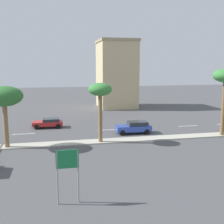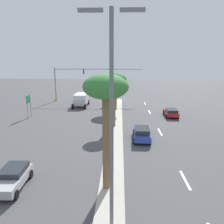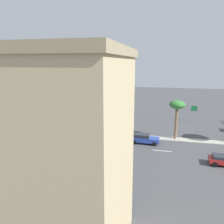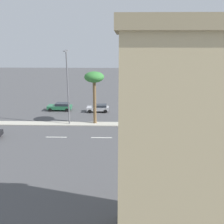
{
  "view_description": "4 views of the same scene",
  "coord_description": "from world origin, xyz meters",
  "px_view_note": "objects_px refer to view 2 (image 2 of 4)",
  "views": [
    {
      "loc": [
        29.39,
        14.94,
        8.4
      ],
      "look_at": [
        -2.61,
        21.76,
        2.87
      ],
      "focal_mm": 44.4,
      "sensor_mm": 36.0,
      "label": 1
    },
    {
      "loc": [
        -0.56,
        49.14,
        9.04
      ],
      "look_at": [
        0.41,
        22.46,
        2.63
      ],
      "focal_mm": 36.83,
      "sensor_mm": 36.0,
      "label": 2
    },
    {
      "loc": [
        -36.97,
        21.81,
        12.55
      ],
      "look_at": [
        0.68,
        30.82,
        3.98
      ],
      "focal_mm": 36.07,
      "sensor_mm": 36.0,
      "label": 3
    },
    {
      "loc": [
        -37.42,
        30.99,
        12.62
      ],
      "look_at": [
        -2.62,
        31.99,
        2.73
      ],
      "focal_mm": 41.36,
      "sensor_mm": 36.0,
      "label": 4
    }
  ],
  "objects_px": {
    "palm_tree_mid": "(116,80)",
    "sedan_blue_inboard": "(142,133)",
    "traffic_signal_gantry": "(78,79)",
    "street_lamp_near": "(111,112)",
    "box_truck": "(81,100)",
    "sedan_red_far": "(171,112)",
    "sedan_silver_mid": "(12,178)",
    "palm_tree_outboard": "(106,93)",
    "palm_tree_trailing": "(114,85)",
    "directional_road_sign": "(28,102)"
  },
  "relations": [
    {
      "from": "palm_tree_mid",
      "to": "sedan_blue_inboard",
      "type": "height_order",
      "value": "palm_tree_mid"
    },
    {
      "from": "traffic_signal_gantry",
      "to": "street_lamp_near",
      "type": "height_order",
      "value": "street_lamp_near"
    },
    {
      "from": "box_truck",
      "to": "street_lamp_near",
      "type": "bearing_deg",
      "value": 102.38
    },
    {
      "from": "sedan_red_far",
      "to": "sedan_silver_mid",
      "type": "height_order",
      "value": "sedan_silver_mid"
    },
    {
      "from": "sedan_blue_inboard",
      "to": "traffic_signal_gantry",
      "type": "bearing_deg",
      "value": -63.89
    },
    {
      "from": "sedan_silver_mid",
      "to": "box_truck",
      "type": "height_order",
      "value": "box_truck"
    },
    {
      "from": "palm_tree_mid",
      "to": "palm_tree_outboard",
      "type": "xyz_separation_m",
      "value": [
        0.11,
        24.59,
        1.58
      ]
    },
    {
      "from": "palm_tree_trailing",
      "to": "sedan_silver_mid",
      "type": "distance_m",
      "value": 17.01
    },
    {
      "from": "directional_road_sign",
      "to": "box_truck",
      "type": "relative_size",
      "value": 0.62
    },
    {
      "from": "sedan_red_far",
      "to": "street_lamp_near",
      "type": "bearing_deg",
      "value": 71.17
    },
    {
      "from": "sedan_silver_mid",
      "to": "palm_tree_trailing",
      "type": "bearing_deg",
      "value": -114.56
    },
    {
      "from": "palm_tree_outboard",
      "to": "sedan_silver_mid",
      "type": "xyz_separation_m",
      "value": [
        6.69,
        -0.01,
        -6.11
      ]
    },
    {
      "from": "palm_tree_outboard",
      "to": "sedan_blue_inboard",
      "type": "relative_size",
      "value": 1.8
    },
    {
      "from": "palm_tree_outboard",
      "to": "street_lamp_near",
      "type": "relative_size",
      "value": 0.72
    },
    {
      "from": "directional_road_sign",
      "to": "sedan_silver_mid",
      "type": "xyz_separation_m",
      "value": [
        -6.22,
        19.06,
        -1.72
      ]
    },
    {
      "from": "traffic_signal_gantry",
      "to": "palm_tree_trailing",
      "type": "height_order",
      "value": "traffic_signal_gantry"
    },
    {
      "from": "sedan_blue_inboard",
      "to": "palm_tree_outboard",
      "type": "bearing_deg",
      "value": 71.48
    },
    {
      "from": "palm_tree_trailing",
      "to": "palm_tree_outboard",
      "type": "distance_m",
      "value": 14.9
    },
    {
      "from": "palm_tree_outboard",
      "to": "sedan_blue_inboard",
      "type": "distance_m",
      "value": 12.16
    },
    {
      "from": "street_lamp_near",
      "to": "box_truck",
      "type": "height_order",
      "value": "street_lamp_near"
    },
    {
      "from": "palm_tree_mid",
      "to": "palm_tree_outboard",
      "type": "distance_m",
      "value": 24.64
    },
    {
      "from": "box_truck",
      "to": "sedan_blue_inboard",
      "type": "bearing_deg",
      "value": 118.88
    },
    {
      "from": "traffic_signal_gantry",
      "to": "sedan_red_far",
      "type": "distance_m",
      "value": 21.26
    },
    {
      "from": "street_lamp_near",
      "to": "box_truck",
      "type": "distance_m",
      "value": 32.76
    },
    {
      "from": "palm_tree_outboard",
      "to": "street_lamp_near",
      "type": "xyz_separation_m",
      "value": [
        -0.52,
        3.87,
        -0.34
      ]
    },
    {
      "from": "sedan_blue_inboard",
      "to": "palm_tree_mid",
      "type": "bearing_deg",
      "value": -77.46
    },
    {
      "from": "traffic_signal_gantry",
      "to": "sedan_red_far",
      "type": "relative_size",
      "value": 4.55
    },
    {
      "from": "traffic_signal_gantry",
      "to": "sedan_silver_mid",
      "type": "xyz_separation_m",
      "value": [
        -1.23,
        32.99,
        -3.95
      ]
    },
    {
      "from": "directional_road_sign",
      "to": "street_lamp_near",
      "type": "height_order",
      "value": "street_lamp_near"
    },
    {
      "from": "palm_tree_mid",
      "to": "palm_tree_outboard",
      "type": "relative_size",
      "value": 0.79
    },
    {
      "from": "palm_tree_mid",
      "to": "sedan_blue_inboard",
      "type": "relative_size",
      "value": 1.43
    },
    {
      "from": "street_lamp_near",
      "to": "palm_tree_outboard",
      "type": "bearing_deg",
      "value": -82.38
    },
    {
      "from": "directional_road_sign",
      "to": "sedan_silver_mid",
      "type": "relative_size",
      "value": 0.86
    },
    {
      "from": "directional_road_sign",
      "to": "sedan_red_far",
      "type": "relative_size",
      "value": 0.85
    },
    {
      "from": "palm_tree_mid",
      "to": "sedan_silver_mid",
      "type": "height_order",
      "value": "palm_tree_mid"
    },
    {
      "from": "traffic_signal_gantry",
      "to": "sedan_blue_inboard",
      "type": "bearing_deg",
      "value": 116.11
    },
    {
      "from": "palm_tree_trailing",
      "to": "palm_tree_mid",
      "type": "bearing_deg",
      "value": -90.13
    },
    {
      "from": "palm_tree_outboard",
      "to": "sedan_red_far",
      "type": "distance_m",
      "value": 23.19
    },
    {
      "from": "palm_tree_trailing",
      "to": "palm_tree_outboard",
      "type": "height_order",
      "value": "palm_tree_outboard"
    },
    {
      "from": "palm_tree_mid",
      "to": "sedan_red_far",
      "type": "xyz_separation_m",
      "value": [
        -8.73,
        4.05,
        -4.56
      ]
    },
    {
      "from": "traffic_signal_gantry",
      "to": "palm_tree_mid",
      "type": "bearing_deg",
      "value": 133.64
    },
    {
      "from": "palm_tree_trailing",
      "to": "traffic_signal_gantry",
      "type": "bearing_deg",
      "value": -66.2
    },
    {
      "from": "street_lamp_near",
      "to": "sedan_blue_inboard",
      "type": "distance_m",
      "value": 15.27
    },
    {
      "from": "directional_road_sign",
      "to": "traffic_signal_gantry",
      "type": "bearing_deg",
      "value": -109.7
    },
    {
      "from": "sedan_silver_mid",
      "to": "box_truck",
      "type": "bearing_deg",
      "value": -90.57
    },
    {
      "from": "palm_tree_mid",
      "to": "box_truck",
      "type": "distance_m",
      "value": 8.26
    },
    {
      "from": "traffic_signal_gantry",
      "to": "sedan_silver_mid",
      "type": "relative_size",
      "value": 4.63
    },
    {
      "from": "street_lamp_near",
      "to": "palm_tree_mid",
      "type": "bearing_deg",
      "value": -89.18
    },
    {
      "from": "directional_road_sign",
      "to": "box_truck",
      "type": "xyz_separation_m",
      "value": [
        -6.5,
        -8.65,
        -1.18
      ]
    },
    {
      "from": "palm_tree_mid",
      "to": "street_lamp_near",
      "type": "distance_m",
      "value": 28.49
    }
  ]
}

